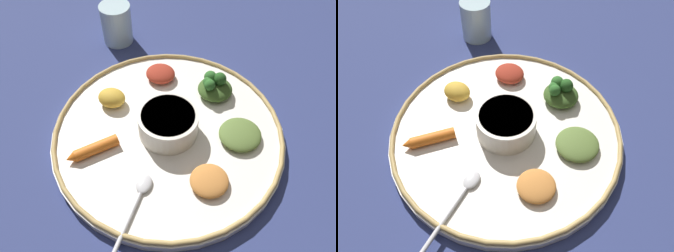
# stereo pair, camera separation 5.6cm
# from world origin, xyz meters

# --- Properties ---
(ground_plane) EXTENTS (2.40, 2.40, 0.00)m
(ground_plane) POSITION_xyz_m (0.00, 0.00, 0.00)
(ground_plane) COLOR navy
(platter) EXTENTS (0.41, 0.41, 0.02)m
(platter) POSITION_xyz_m (0.00, 0.00, 0.01)
(platter) COLOR white
(platter) RESTS_ON ground_plane
(platter_rim) EXTENTS (0.40, 0.40, 0.01)m
(platter_rim) POSITION_xyz_m (0.00, 0.00, 0.02)
(platter_rim) COLOR tan
(platter_rim) RESTS_ON platter
(center_bowl) EXTENTS (0.10, 0.10, 0.05)m
(center_bowl) POSITION_xyz_m (0.00, 0.00, 0.04)
(center_bowl) COLOR silver
(center_bowl) RESTS_ON platter
(spoon) EXTENTS (0.11, 0.16, 0.01)m
(spoon) POSITION_xyz_m (-0.08, -0.13, 0.02)
(spoon) COLOR silver
(spoon) RESTS_ON platter
(greens_pile) EXTENTS (0.08, 0.08, 0.05)m
(greens_pile) POSITION_xyz_m (0.11, 0.07, 0.04)
(greens_pile) COLOR #385623
(greens_pile) RESTS_ON platter
(carrot_near_spoon) EXTENTS (0.09, 0.04, 0.02)m
(carrot_near_spoon) POSITION_xyz_m (-0.13, -0.02, 0.03)
(carrot_near_spoon) COLOR orange
(carrot_near_spoon) RESTS_ON platter
(mound_squash) EXTENTS (0.07, 0.07, 0.02)m
(mound_squash) POSITION_xyz_m (0.04, -0.11, 0.03)
(mound_squash) COLOR #C67A38
(mound_squash) RESTS_ON platter
(mound_beet) EXTENTS (0.08, 0.08, 0.02)m
(mound_beet) POSITION_xyz_m (0.01, 0.13, 0.03)
(mound_beet) COLOR maroon
(mound_beet) RESTS_ON platter
(mound_collards) EXTENTS (0.10, 0.10, 0.02)m
(mound_collards) POSITION_xyz_m (0.12, -0.04, 0.03)
(mound_collards) COLOR #567033
(mound_collards) RESTS_ON platter
(mound_lentil_yellow) EXTENTS (0.07, 0.06, 0.03)m
(mound_lentil_yellow) POSITION_xyz_m (-0.09, 0.09, 0.03)
(mound_lentil_yellow) COLOR gold
(mound_lentil_yellow) RESTS_ON platter
(drinking_glass) EXTENTS (0.07, 0.07, 0.09)m
(drinking_glass) POSITION_xyz_m (-0.05, 0.30, 0.04)
(drinking_glass) COLOR silver
(drinking_glass) RESTS_ON ground_plane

